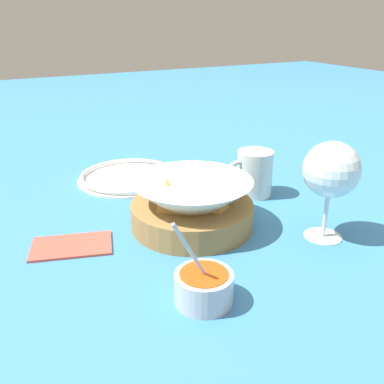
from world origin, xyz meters
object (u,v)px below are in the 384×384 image
sauce_cup (204,286)px  wine_glass (331,172)px  side_plate (129,176)px  food_basket (192,206)px  beer_mug (254,175)px

sauce_cup → wine_glass: wine_glass is taller
wine_glass → side_plate: (0.19, -0.39, -0.11)m
food_basket → wine_glass: 0.23m
food_basket → sauce_cup: 0.21m
sauce_cup → side_plate: bearing=-98.0°
beer_mug → side_plate: (0.19, -0.20, -0.03)m
side_plate → food_basket: bearing=94.4°
food_basket → wine_glass: wine_glass is taller
beer_mug → side_plate: beer_mug is taller
side_plate → wine_glass: bearing=116.0°
wine_glass → beer_mug: size_ratio=1.50×
food_basket → sauce_cup: bearing=66.5°
side_plate → beer_mug: bearing=134.6°
food_basket → side_plate: size_ratio=0.94×
food_basket → sauce_cup: size_ratio=1.71×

